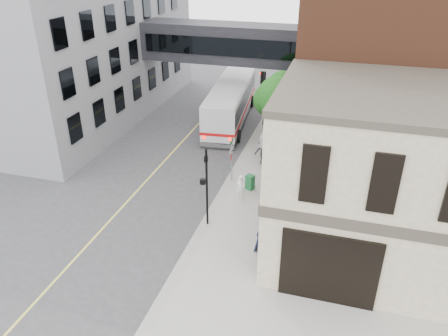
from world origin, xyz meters
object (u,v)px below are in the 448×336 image
Objects in this scene: pedestrian_b at (266,136)px; pedestrian_c at (263,152)px; pedestrian_a at (241,187)px; sandwich_board at (260,240)px; bus at (231,101)px; newspaper_box at (250,182)px.

pedestrian_b is 0.92× the size of pedestrian_c.
pedestrian_c is (0.32, 4.91, 0.14)m from pedestrian_a.
pedestrian_c reaches higher than sandwich_board.
bus is 12.00m from newspaper_box.
pedestrian_b is 2.94m from pedestrian_c.
pedestrian_a is 7.82m from pedestrian_b.
pedestrian_a is at bearing -91.82° from pedestrian_c.
bus reaches higher than pedestrian_a.
pedestrian_b is 1.75× the size of newspaper_box.
newspaper_box is at bearing -68.93° from bus.
newspaper_box is at bearing -81.27° from pedestrian_b.
bus is at bearing 134.93° from newspaper_box.
bus is 10.94× the size of sandwich_board.
pedestrian_a is at bearing -83.72° from pedestrian_b.
sandwich_board is (1.85, -5.69, 0.09)m from newspaper_box.
sandwich_board is at bearing -66.06° from pedestrian_a.
bus is 6.80× the size of pedestrian_c.
pedestrian_c is 3.66m from newspaper_box.
sandwich_board is (6.14, -16.84, -1.11)m from bus.
pedestrian_b reaches higher than newspaper_box.
pedestrian_c reaches higher than pedestrian_b.
sandwich_board is (1.80, -9.33, -0.34)m from pedestrian_c.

